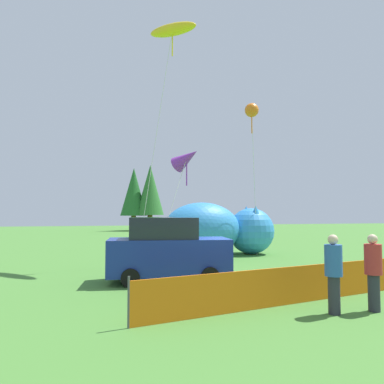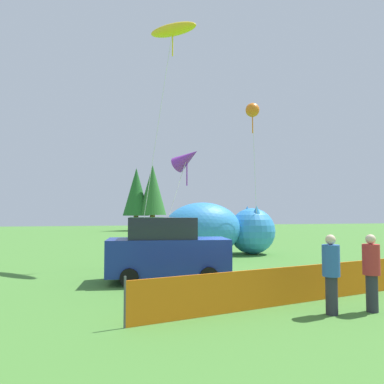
{
  "view_description": "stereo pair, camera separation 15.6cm",
  "coord_description": "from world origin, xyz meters",
  "px_view_note": "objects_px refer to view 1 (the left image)",
  "views": [
    {
      "loc": [
        -4.84,
        -12.48,
        2.4
      ],
      "look_at": [
        -0.53,
        3.36,
        3.32
      ],
      "focal_mm": 35.0,
      "sensor_mm": 36.0,
      "label": 1
    },
    {
      "loc": [
        -4.69,
        -12.52,
        2.4
      ],
      "look_at": [
        -0.53,
        3.36,
        3.32
      ],
      "focal_mm": 35.0,
      "sensor_mm": 36.0,
      "label": 2
    }
  ],
  "objects_px": {
    "folding_chair": "(322,268)",
    "spectator_in_yellow_shirt": "(334,270)",
    "parked_car": "(167,250)",
    "kite_orange_flower": "(252,111)",
    "kite_purple_delta": "(187,158)",
    "kite_yellow_hero": "(172,31)",
    "spectator_in_white_shirt": "(373,269)",
    "inflatable_cat": "(217,231)"
  },
  "relations": [
    {
      "from": "parked_car",
      "to": "spectator_in_white_shirt",
      "type": "xyz_separation_m",
      "value": [
        4.09,
        -5.24,
        -0.06
      ]
    },
    {
      "from": "parked_car",
      "to": "folding_chair",
      "type": "xyz_separation_m",
      "value": [
        5.23,
        -1.43,
        -0.61
      ]
    },
    {
      "from": "spectator_in_white_shirt",
      "to": "inflatable_cat",
      "type": "bearing_deg",
      "value": 88.99
    },
    {
      "from": "spectator_in_yellow_shirt",
      "to": "kite_yellow_hero",
      "type": "relative_size",
      "value": 0.16
    },
    {
      "from": "kite_purple_delta",
      "to": "kite_orange_flower",
      "type": "xyz_separation_m",
      "value": [
        4.2,
        1.87,
        3.07
      ]
    },
    {
      "from": "inflatable_cat",
      "to": "kite_yellow_hero",
      "type": "height_order",
      "value": "kite_yellow_hero"
    },
    {
      "from": "parked_car",
      "to": "inflatable_cat",
      "type": "bearing_deg",
      "value": 66.38
    },
    {
      "from": "spectator_in_yellow_shirt",
      "to": "kite_yellow_hero",
      "type": "height_order",
      "value": "kite_yellow_hero"
    },
    {
      "from": "kite_purple_delta",
      "to": "folding_chair",
      "type": "bearing_deg",
      "value": -56.76
    },
    {
      "from": "parked_car",
      "to": "kite_orange_flower",
      "type": "relative_size",
      "value": 0.52
    },
    {
      "from": "spectator_in_white_shirt",
      "to": "kite_yellow_hero",
      "type": "bearing_deg",
      "value": 107.68
    },
    {
      "from": "kite_purple_delta",
      "to": "kite_orange_flower",
      "type": "height_order",
      "value": "kite_orange_flower"
    },
    {
      "from": "kite_yellow_hero",
      "to": "spectator_in_yellow_shirt",
      "type": "bearing_deg",
      "value": -78.49
    },
    {
      "from": "kite_yellow_hero",
      "to": "parked_car",
      "type": "bearing_deg",
      "value": -103.99
    },
    {
      "from": "kite_yellow_hero",
      "to": "kite_orange_flower",
      "type": "bearing_deg",
      "value": 17.86
    },
    {
      "from": "parked_car",
      "to": "folding_chair",
      "type": "bearing_deg",
      "value": -7.76
    },
    {
      "from": "inflatable_cat",
      "to": "kite_yellow_hero",
      "type": "distance_m",
      "value": 10.76
    },
    {
      "from": "spectator_in_yellow_shirt",
      "to": "spectator_in_white_shirt",
      "type": "relative_size",
      "value": 1.0
    },
    {
      "from": "parked_car",
      "to": "kite_yellow_hero",
      "type": "bearing_deg",
      "value": 83.56
    },
    {
      "from": "inflatable_cat",
      "to": "spectator_in_yellow_shirt",
      "type": "height_order",
      "value": "inflatable_cat"
    },
    {
      "from": "inflatable_cat",
      "to": "kite_orange_flower",
      "type": "distance_m",
      "value": 6.98
    },
    {
      "from": "spectator_in_yellow_shirt",
      "to": "kite_yellow_hero",
      "type": "distance_m",
      "value": 14.05
    },
    {
      "from": "inflatable_cat",
      "to": "kite_orange_flower",
      "type": "height_order",
      "value": "kite_orange_flower"
    },
    {
      "from": "folding_chair",
      "to": "kite_orange_flower",
      "type": "xyz_separation_m",
      "value": [
        0.68,
        7.25,
        7.57
      ]
    },
    {
      "from": "folding_chair",
      "to": "spectator_in_yellow_shirt",
      "type": "height_order",
      "value": "spectator_in_yellow_shirt"
    },
    {
      "from": "folding_chair",
      "to": "inflatable_cat",
      "type": "bearing_deg",
      "value": -55.65
    },
    {
      "from": "inflatable_cat",
      "to": "spectator_in_yellow_shirt",
      "type": "relative_size",
      "value": 3.62
    },
    {
      "from": "kite_purple_delta",
      "to": "spectator_in_yellow_shirt",
      "type": "bearing_deg",
      "value": -82.04
    },
    {
      "from": "kite_yellow_hero",
      "to": "kite_orange_flower",
      "type": "xyz_separation_m",
      "value": [
        4.85,
        1.56,
        -3.19
      ]
    },
    {
      "from": "spectator_in_yellow_shirt",
      "to": "spectator_in_white_shirt",
      "type": "xyz_separation_m",
      "value": [
        1.1,
        -0.04,
        -0.0
      ]
    },
    {
      "from": "spectator_in_white_shirt",
      "to": "kite_orange_flower",
      "type": "bearing_deg",
      "value": 80.65
    },
    {
      "from": "kite_yellow_hero",
      "to": "kite_purple_delta",
      "type": "bearing_deg",
      "value": -25.39
    },
    {
      "from": "folding_chair",
      "to": "kite_yellow_hero",
      "type": "relative_size",
      "value": 0.07
    },
    {
      "from": "inflatable_cat",
      "to": "spectator_in_yellow_shirt",
      "type": "distance_m",
      "value": 12.4
    },
    {
      "from": "inflatable_cat",
      "to": "spectator_in_white_shirt",
      "type": "relative_size",
      "value": 3.64
    },
    {
      "from": "parked_car",
      "to": "spectator_in_yellow_shirt",
      "type": "bearing_deg",
      "value": -52.61
    },
    {
      "from": "kite_yellow_hero",
      "to": "folding_chair",
      "type": "bearing_deg",
      "value": -53.74
    },
    {
      "from": "folding_chair",
      "to": "kite_purple_delta",
      "type": "distance_m",
      "value": 7.85
    },
    {
      "from": "kite_yellow_hero",
      "to": "kite_orange_flower",
      "type": "distance_m",
      "value": 6.01
    },
    {
      "from": "kite_yellow_hero",
      "to": "spectator_in_white_shirt",
      "type": "bearing_deg",
      "value": -72.32
    },
    {
      "from": "parked_car",
      "to": "kite_orange_flower",
      "type": "height_order",
      "value": "kite_orange_flower"
    },
    {
      "from": "kite_purple_delta",
      "to": "kite_orange_flower",
      "type": "relative_size",
      "value": 0.67
    }
  ]
}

